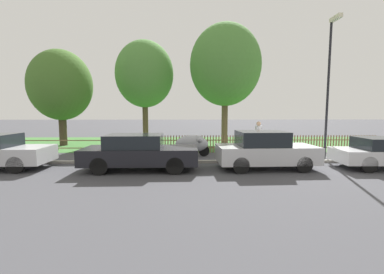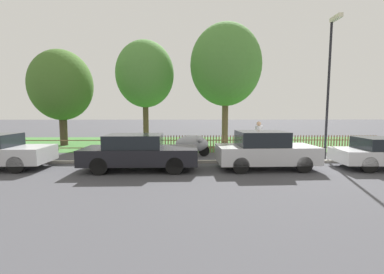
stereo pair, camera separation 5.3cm
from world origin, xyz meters
name	(u,v)px [view 1 (the left image)]	position (x,y,z in m)	size (l,w,h in m)	color
ground_plane	(285,163)	(0.00, 0.00, 0.00)	(120.00, 120.00, 0.00)	#424247
kerb_stone	(284,161)	(0.00, 0.10, 0.06)	(43.12, 0.20, 0.12)	#9E998E
grass_strip	(247,143)	(0.00, 7.38, 0.01)	(43.12, 8.66, 0.01)	#3D7033
park_fence	(265,144)	(0.00, 3.07, 0.49)	(43.12, 0.05, 0.99)	olive
parked_car_black_saloon	(139,152)	(-6.42, -1.25, 0.74)	(4.56, 1.86, 1.44)	black
parked_car_navy_estate	(265,150)	(-1.29, -1.11, 0.77)	(4.03, 1.91, 1.55)	#BCBCC1
covered_motorcycle	(193,144)	(-4.20, 1.92, 0.66)	(1.87, 0.90, 1.09)	black
tree_nearest_kerb	(61,86)	(-13.05, 6.31, 4.09)	(4.12, 4.12, 6.48)	#473828
tree_behind_motorcycle	(145,74)	(-7.67, 8.14, 5.10)	(4.31, 4.31, 7.60)	brown
tree_mid_park	(225,65)	(-1.68, 7.67, 5.71)	(5.19, 5.19, 8.71)	brown
pedestrian_near_fence	(258,136)	(-0.59, 2.40, 1.02)	(0.47, 0.47, 1.81)	#2D3351
street_lamp	(330,74)	(2.24, 0.70, 4.09)	(0.20, 0.79, 6.65)	black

